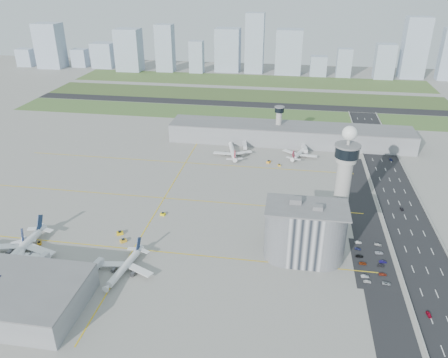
# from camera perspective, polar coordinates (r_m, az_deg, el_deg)

# --- Properties ---
(ground) EXTENTS (1000.00, 1000.00, 0.00)m
(ground) POSITION_cam_1_polar(r_m,az_deg,el_deg) (262.68, -1.23, -6.24)
(ground) COLOR #9C9A92
(grass_strip_0) EXTENTS (480.00, 50.00, 0.08)m
(grass_strip_0) POSITION_cam_1_polar(r_m,az_deg,el_deg) (469.15, 1.31, 8.54)
(grass_strip_0) COLOR #42602D
(grass_strip_0) RESTS_ON ground
(grass_strip_1) EXTENTS (480.00, 60.00, 0.08)m
(grass_strip_1) POSITION_cam_1_polar(r_m,az_deg,el_deg) (540.63, 2.44, 10.87)
(grass_strip_1) COLOR #3E5327
(grass_strip_1) RESTS_ON ground
(grass_strip_2) EXTENTS (480.00, 70.00, 0.08)m
(grass_strip_2) POSITION_cam_1_polar(r_m,az_deg,el_deg) (617.81, 3.37, 12.75)
(grass_strip_2) COLOR #4B6B32
(grass_strip_2) RESTS_ON ground
(runway) EXTENTS (480.00, 22.00, 0.10)m
(runway) POSITION_cam_1_polar(r_m,az_deg,el_deg) (504.28, 1.91, 9.78)
(runway) COLOR black
(runway) RESTS_ON ground
(highway) EXTENTS (28.00, 500.00, 0.10)m
(highway) POSITION_cam_1_polar(r_m,az_deg,el_deg) (269.74, 23.82, -7.78)
(highway) COLOR black
(highway) RESTS_ON ground
(barrier_left) EXTENTS (0.60, 500.00, 1.20)m
(barrier_left) POSITION_cam_1_polar(r_m,az_deg,el_deg) (265.96, 20.91, -7.58)
(barrier_left) COLOR #9E9E99
(barrier_left) RESTS_ON ground
(barrier_right) EXTENTS (0.60, 500.00, 1.20)m
(barrier_right) POSITION_cam_1_polar(r_m,az_deg,el_deg) (273.63, 26.68, -7.77)
(barrier_right) COLOR #9E9E99
(barrier_right) RESTS_ON ground
(landside_road) EXTENTS (18.00, 260.00, 0.08)m
(landside_road) POSITION_cam_1_polar(r_m,az_deg,el_deg) (255.77, 18.85, -8.79)
(landside_road) COLOR black
(landside_road) RESTS_ON ground
(parking_lot) EXTENTS (20.00, 44.00, 0.10)m
(parking_lot) POSITION_cam_1_polar(r_m,az_deg,el_deg) (245.68, 18.77, -10.35)
(parking_lot) COLOR black
(parking_lot) RESTS_ON ground
(taxiway_line_h_0) EXTENTS (260.00, 0.60, 0.01)m
(taxiway_line_h_0) POSITION_cam_1_polar(r_m,az_deg,el_deg) (248.33, -11.73, -8.96)
(taxiway_line_h_0) COLOR yellow
(taxiway_line_h_0) RESTS_ON ground
(taxiway_line_h_1) EXTENTS (260.00, 0.60, 0.01)m
(taxiway_line_h_1) POSITION_cam_1_polar(r_m,az_deg,el_deg) (296.51, -7.82, -2.49)
(taxiway_line_h_1) COLOR yellow
(taxiway_line_h_1) RESTS_ON ground
(taxiway_line_h_2) EXTENTS (260.00, 0.60, 0.01)m
(taxiway_line_h_2) POSITION_cam_1_polar(r_m,az_deg,el_deg) (348.37, -5.06, 2.13)
(taxiway_line_h_2) COLOR yellow
(taxiway_line_h_2) RESTS_ON ground
(taxiway_line_v) EXTENTS (0.60, 260.00, 0.01)m
(taxiway_line_v) POSITION_cam_1_polar(r_m,az_deg,el_deg) (296.51, -7.82, -2.49)
(taxiway_line_v) COLOR yellow
(taxiway_line_v) RESTS_ON ground
(control_tower) EXTENTS (14.00, 14.00, 64.50)m
(control_tower) POSITION_cam_1_polar(r_m,az_deg,el_deg) (251.56, 15.39, 0.32)
(control_tower) COLOR #ADAAA5
(control_tower) RESTS_ON ground
(secondary_tower) EXTENTS (8.60, 8.60, 31.90)m
(secondary_tower) POSITION_cam_1_polar(r_m,az_deg,el_deg) (388.16, 7.17, 7.52)
(secondary_tower) COLOR #ADAAA5
(secondary_tower) RESTS_ON ground
(admin_building) EXTENTS (42.00, 24.00, 33.50)m
(admin_building) POSITION_cam_1_polar(r_m,az_deg,el_deg) (232.93, 10.52, -6.87)
(admin_building) COLOR #B2B2B7
(admin_building) RESTS_ON ground
(terminal_pier) EXTENTS (210.00, 32.00, 15.80)m
(terminal_pier) POSITION_cam_1_polar(r_m,az_deg,el_deg) (389.65, 8.54, 5.81)
(terminal_pier) COLOR gray
(terminal_pier) RESTS_ON ground
(airplane_near_a) EXTENTS (39.31, 46.04, 12.74)m
(airplane_near_a) POSITION_cam_1_polar(r_m,az_deg,el_deg) (259.39, -25.10, -7.80)
(airplane_near_a) COLOR white
(airplane_near_a) RESTS_ON ground
(airplane_near_b) EXTENTS (45.67, 48.59, 10.80)m
(airplane_near_b) POSITION_cam_1_polar(r_m,az_deg,el_deg) (252.99, -25.27, -9.00)
(airplane_near_b) COLOR white
(airplane_near_b) RESTS_ON ground
(airplane_near_c) EXTENTS (36.98, 41.68, 10.46)m
(airplane_near_c) POSITION_cam_1_polar(r_m,az_deg,el_deg) (229.23, -13.01, -10.80)
(airplane_near_c) COLOR white
(airplane_near_c) RESTS_ON ground
(airplane_far_a) EXTENTS (40.58, 44.75, 10.66)m
(airplane_far_a) POSITION_cam_1_polar(r_m,az_deg,el_deg) (359.82, 1.13, 3.94)
(airplane_far_a) COLOR white
(airplane_far_a) RESTS_ON ground
(airplane_far_b) EXTENTS (40.02, 43.11, 9.79)m
(airplane_far_b) POSITION_cam_1_polar(r_m,az_deg,el_deg) (363.62, 9.93, 3.71)
(airplane_far_b) COLOR white
(airplane_far_b) RESTS_ON ground
(jet_bridge_near_1) EXTENTS (5.39, 14.31, 5.70)m
(jet_bridge_near_1) POSITION_cam_1_polar(r_m,az_deg,el_deg) (242.82, -24.09, -11.03)
(jet_bridge_near_1) COLOR silver
(jet_bridge_near_1) RESTS_ON ground
(jet_bridge_near_2) EXTENTS (5.39, 14.31, 5.70)m
(jet_bridge_near_2) POSITION_cam_1_polar(r_m,az_deg,el_deg) (228.95, -17.60, -12.24)
(jet_bridge_near_2) COLOR silver
(jet_bridge_near_2) RESTS_ON ground
(jet_bridge_far_0) EXTENTS (5.39, 14.31, 5.70)m
(jet_bridge_far_0) POSITION_cam_1_polar(r_m,az_deg,el_deg) (378.46, 2.66, 4.65)
(jet_bridge_far_0) COLOR silver
(jet_bridge_far_0) RESTS_ON ground
(jet_bridge_far_1) EXTENTS (5.39, 14.31, 5.70)m
(jet_bridge_far_1) POSITION_cam_1_polar(r_m,az_deg,el_deg) (376.59, 10.25, 4.14)
(jet_bridge_far_1) COLOR silver
(jet_bridge_far_1) RESTS_ON ground
(tug_0) EXTENTS (3.23, 3.65, 1.76)m
(tug_0) POSITION_cam_1_polar(r_m,az_deg,el_deg) (267.44, -22.97, -7.70)
(tug_0) COLOR orange
(tug_0) RESTS_ON ground
(tug_1) EXTENTS (4.41, 3.92, 2.13)m
(tug_1) POSITION_cam_1_polar(r_m,az_deg,el_deg) (262.12, -13.45, -6.84)
(tug_1) COLOR #E3B60F
(tug_1) RESTS_ON ground
(tug_2) EXTENTS (4.24, 4.17, 2.05)m
(tug_2) POSITION_cam_1_polar(r_m,az_deg,el_deg) (254.94, -13.03, -7.82)
(tug_2) COLOR gold
(tug_2) RESTS_ON ground
(tug_3) EXTENTS (3.41, 2.69, 1.76)m
(tug_3) POSITION_cam_1_polar(r_m,az_deg,el_deg) (276.49, -8.00, -4.53)
(tug_3) COLOR yellow
(tug_3) RESTS_ON ground
(tug_4) EXTENTS (3.54, 4.11, 2.01)m
(tug_4) POSITION_cam_1_polar(r_m,az_deg,el_deg) (348.32, 5.85, 2.27)
(tug_4) COLOR #FDA21F
(tug_4) RESTS_ON ground
(tug_5) EXTENTS (2.56, 3.25, 1.68)m
(tug_5) POSITION_cam_1_polar(r_m,az_deg,el_deg) (343.62, 7.21, 1.83)
(tug_5) COLOR gold
(tug_5) RESTS_ON ground
(car_lot_0) EXTENTS (3.76, 1.65, 1.26)m
(car_lot_0) POSITION_cam_1_polar(r_m,az_deg,el_deg) (231.43, 18.21, -12.57)
(car_lot_0) COLOR silver
(car_lot_0) RESTS_ON ground
(car_lot_1) EXTENTS (4.09, 1.82, 1.30)m
(car_lot_1) POSITION_cam_1_polar(r_m,az_deg,el_deg) (234.29, 17.93, -11.99)
(car_lot_1) COLOR #A1A3A9
(car_lot_1) RESTS_ON ground
(car_lot_2) EXTENTS (3.96, 1.90, 1.09)m
(car_lot_2) POSITION_cam_1_polar(r_m,az_deg,el_deg) (243.04, 17.67, -10.46)
(car_lot_2) COLOR maroon
(car_lot_2) RESTS_ON ground
(car_lot_3) EXTENTS (4.11, 1.92, 1.16)m
(car_lot_3) POSITION_cam_1_polar(r_m,az_deg,el_deg) (247.91, 17.27, -9.59)
(car_lot_3) COLOR black
(car_lot_3) RESTS_ON ground
(car_lot_4) EXTENTS (3.63, 1.94, 1.17)m
(car_lot_4) POSITION_cam_1_polar(r_m,az_deg,el_deg) (253.56, 17.07, -8.69)
(car_lot_4) COLOR #161B4A
(car_lot_4) RESTS_ON ground
(car_lot_5) EXTENTS (3.84, 1.85, 1.21)m
(car_lot_5) POSITION_cam_1_polar(r_m,az_deg,el_deg) (258.99, 17.13, -7.90)
(car_lot_5) COLOR silver
(car_lot_5) RESTS_ON ground
(car_lot_6) EXTENTS (4.50, 2.62, 1.18)m
(car_lot_6) POSITION_cam_1_polar(r_m,az_deg,el_deg) (233.21, 20.46, -12.66)
(car_lot_6) COLOR gray
(car_lot_6) RESTS_ON ground
(car_lot_7) EXTENTS (4.07, 1.87, 1.15)m
(car_lot_7) POSITION_cam_1_polar(r_m,az_deg,el_deg) (238.59, 20.03, -11.61)
(car_lot_7) COLOR maroon
(car_lot_7) RESTS_ON ground
(car_lot_8) EXTENTS (3.56, 1.45, 1.21)m
(car_lot_8) POSITION_cam_1_polar(r_m,az_deg,el_deg) (244.52, 19.81, -10.56)
(car_lot_8) COLOR #2B2B30
(car_lot_8) RESTS_ON ground
(car_lot_9) EXTENTS (4.08, 1.98, 1.29)m
(car_lot_9) POSITION_cam_1_polar(r_m,az_deg,el_deg) (247.43, 20.04, -10.11)
(car_lot_9) COLOR #150E4E
(car_lot_9) RESTS_ON ground
(car_lot_10) EXTENTS (4.52, 2.27, 1.23)m
(car_lot_10) POSITION_cam_1_polar(r_m,az_deg,el_deg) (253.81, 19.61, -9.06)
(car_lot_10) COLOR silver
(car_lot_10) RESTS_ON ground
(car_lot_11) EXTENTS (4.24, 2.12, 1.18)m
(car_lot_11) POSITION_cam_1_polar(r_m,az_deg,el_deg) (260.55, 19.49, -8.07)
(car_lot_11) COLOR #ADADAD
(car_lot_11) RESTS_ON ground
(car_hw_0) EXTENTS (2.06, 4.04, 1.32)m
(car_hw_0) POSITION_cam_1_polar(r_m,az_deg,el_deg) (222.71, 25.19, -15.71)
(car_hw_0) COLOR maroon
(car_hw_0) RESTS_ON ground
(car_hw_1) EXTENTS (1.81, 3.82, 1.21)m
(car_hw_1) POSITION_cam_1_polar(r_m,az_deg,el_deg) (301.85, 22.20, -3.66)
(car_hw_1) COLOR black
(car_hw_1) RESTS_ON ground
(car_hw_2) EXTENTS (2.34, 4.47, 1.20)m
(car_hw_2) POSITION_cam_1_polar(r_m,az_deg,el_deg) (376.04, 20.97, 2.37)
(car_hw_2) COLOR navy
(car_hw_2) RESTS_ON ground
(car_hw_4) EXTENTS (2.00, 3.98, 1.30)m
(car_hw_4) POSITION_cam_1_polar(r_m,az_deg,el_deg) (426.92, 17.93, 5.58)
(car_hw_4) COLOR gray
(car_hw_4) RESTS_ON ground
(skyline_bldg_0) EXTENTS (24.05, 19.24, 26.50)m
(skyline_bldg_0) POSITION_cam_1_polar(r_m,az_deg,el_deg) (775.61, -24.45, 14.27)
(skyline_bldg_0) COLOR #9EADC1
(skyline_bldg_0) RESTS_ON ground
(skyline_bldg_1) EXTENTS (37.63, 30.10, 65.60)m
(skyline_bldg_1) POSITION_cam_1_polar(r_m,az_deg,el_deg) (744.96, -21.77, 15.87)
(skyline_bldg_1) COLOR #9EADC1
(skyline_bldg_1) RESTS_ON ground
(skyline_bldg_2) EXTENTS (22.81, 18.25, 26.79)m
(skyline_bldg_2) POSITION_cam_1_polar(r_m,az_deg,el_deg) (739.90, -18.27, 14.79)
(skyline_bldg_2) COLOR #9EADC1
(skyline_bldg_2) RESTS_ON ground
(skyline_bldg_3) EXTENTS (32.30, 25.84, 36.93)m
(skyline_bldg_3) POSITION_cam_1_polar(r_m,az_deg,el_deg) (723.55, -15.45, 15.33)
(skyline_bldg_3) COLOR #9EADC1
(skyline_bldg_3) RESTS_ON ground
(skyline_bldg_4) EXTENTS (35.81, 28.65, 60.36)m
(skyline_bldg_4) POSITION_cam_1_polar(r_m,az_deg,el_deg) (688.58, -12.31, 16.15)
(skyline_bldg_4) COLOR #9EADC1
(skyline_bldg_4) RESTS_ON ground
(skyline_bldg_5) EXTENTS (25.49, 20.39, 66.89)m
(skyline_bldg_5) POSITION_cam_1_polar(r_m,az_deg,el_deg) (674.82, -7.70, 16.58)
(skyline_bldg_5) COLOR #9EADC1
(skyline_bldg_5) RESTS_ON ground
(skyline_bldg_6) EXTENTS (20.04, 16.03, 45.20)m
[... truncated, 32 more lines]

